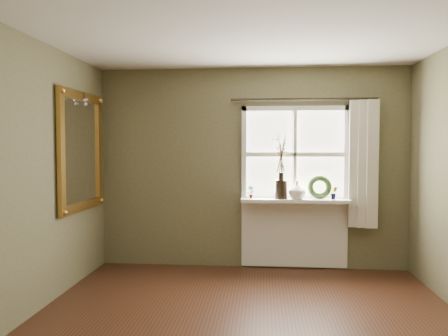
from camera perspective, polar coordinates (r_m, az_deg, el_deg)
ceiling at (r=3.59m, az=2.79°, el=19.30°), size 4.50×4.50×0.00m
wall_back at (r=5.75m, az=3.66°, el=-0.00°), size 4.00×0.10×2.60m
wall_front at (r=1.18m, az=-1.85°, el=-10.93°), size 4.00×0.10×2.60m
window_frame at (r=5.68m, az=9.21°, el=1.75°), size 1.36×0.06×1.24m
window_sill at (r=5.62m, az=9.24°, el=-4.19°), size 1.36×0.26×0.04m
window_apron at (r=5.79m, az=9.13°, el=-8.38°), size 1.36×0.04×0.88m
dark_jug at (r=5.59m, az=7.46°, el=-2.78°), size 0.21×0.21×0.24m
cream_vase at (r=5.60m, az=9.52°, el=-2.85°), size 0.25×0.25×0.23m
wreath at (r=5.67m, az=12.38°, el=-2.78°), size 0.32×0.19×0.31m
potted_plant_left at (r=5.59m, az=3.51°, el=-3.13°), size 0.10×0.09×0.17m
potted_plant_right at (r=5.66m, az=14.18°, el=-3.17°), size 0.09×0.08×0.16m
curtain at (r=5.71m, az=17.70°, el=0.51°), size 0.36×0.12×1.59m
curtain_rod at (r=5.66m, az=10.33°, el=8.83°), size 1.84×0.03×0.03m
gilt_mirror at (r=5.35m, az=-18.12°, el=2.11°), size 0.10×1.16×1.38m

